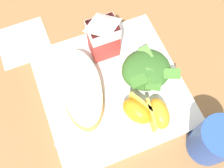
{
  "coord_description": "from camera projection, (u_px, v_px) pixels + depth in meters",
  "views": [
    {
      "loc": [
        -0.08,
        -0.2,
        0.5
      ],
      "look_at": [
        0.0,
        0.0,
        0.03
      ],
      "focal_mm": 41.83,
      "sensor_mm": 36.0,
      "label": 1
    }
  ],
  "objects": [
    {
      "name": "green_salad_pile",
      "position": [
        147.0,
        70.0,
        0.52
      ],
      "size": [
        0.11,
        0.1,
        0.04
      ],
      "color": "#336023",
      "rests_on": "white_plate"
    },
    {
      "name": "paper_napkin",
      "position": [
        23.0,
        42.0,
        0.59
      ],
      "size": [
        0.11,
        0.11,
        0.0
      ],
      "primitive_type": "cube",
      "rotation": [
        0.0,
        0.0,
        0.02
      ],
      "color": "white",
      "rests_on": "ground"
    },
    {
      "name": "cheesy_pizza_bread",
      "position": [
        82.0,
        89.0,
        0.5
      ],
      "size": [
        0.1,
        0.18,
        0.04
      ],
      "color": "#B77F42",
      "rests_on": "white_plate"
    },
    {
      "name": "drinking_blue_cup",
      "position": [
        214.0,
        141.0,
        0.45
      ],
      "size": [
        0.07,
        0.07,
        0.09
      ],
      "primitive_type": "cylinder",
      "color": "#284CA3",
      "rests_on": "ground"
    },
    {
      "name": "orange_wedge_front",
      "position": [
        137.0,
        111.0,
        0.48
      ],
      "size": [
        0.06,
        0.07,
        0.04
      ],
      "color": "orange",
      "rests_on": "white_plate"
    },
    {
      "name": "orange_wedge_middle",
      "position": [
        158.0,
        114.0,
        0.48
      ],
      "size": [
        0.04,
        0.06,
        0.04
      ],
      "color": "orange",
      "rests_on": "white_plate"
    },
    {
      "name": "white_plate",
      "position": [
        112.0,
        88.0,
        0.53
      ],
      "size": [
        0.28,
        0.28,
        0.02
      ],
      "primitive_type": "cube",
      "color": "white",
      "rests_on": "ground"
    },
    {
      "name": "ground",
      "position": [
        112.0,
        89.0,
        0.54
      ],
      "size": [
        3.0,
        3.0,
        0.0
      ],
      "primitive_type": "plane",
      "color": "olive"
    },
    {
      "name": "milk_carton",
      "position": [
        103.0,
        35.0,
        0.51
      ],
      "size": [
        0.06,
        0.05,
        0.11
      ],
      "color": "#B7332D",
      "rests_on": "white_plate"
    }
  ]
}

